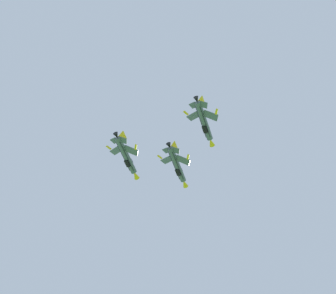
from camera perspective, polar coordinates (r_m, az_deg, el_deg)
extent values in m
cylinder|color=#4C5666|center=(115.38, 1.27, -2.51)|extent=(4.27, 12.08, 1.70)
cube|color=#232833|center=(115.07, 1.18, -2.65)|extent=(3.63, 10.16, 1.01)
cone|color=yellow|center=(119.40, 2.36, -5.18)|extent=(2.05, 2.68, 1.56)
cone|color=black|center=(111.88, 0.17, 0.19)|extent=(1.68, 1.86, 1.36)
ellipsoid|color=#192333|center=(117.25, 1.81, -3.32)|extent=(2.14, 3.44, 1.48)
cube|color=black|center=(116.04, 1.45, -3.59)|extent=(1.81, 2.44, 1.24)
cube|color=#4C5666|center=(115.79, -0.12, -1.86)|extent=(4.16, 3.94, 2.06)
cube|color=yellow|center=(116.36, -1.18, -1.42)|extent=(1.50, 1.61, 0.47)
cube|color=#4C5666|center=(113.07, 2.11, -1.87)|extent=(4.21, 2.85, 2.06)
cube|color=yellow|center=(111.42, 2.86, -1.42)|extent=(1.01, 1.70, 0.47)
cube|color=#4C5666|center=(113.52, -0.20, -0.49)|extent=(2.64, 2.56, 1.13)
cube|color=#4C5666|center=(111.91, 1.11, -0.48)|extent=(2.29, 2.01, 1.13)
cube|color=yellow|center=(114.09, 0.88, -0.06)|extent=(1.88, 2.83, 2.41)
cylinder|color=#4C5666|center=(111.95, -5.98, -1.18)|extent=(4.27, 12.08, 1.70)
cube|color=#232833|center=(111.66, -6.10, -1.33)|extent=(3.63, 10.16, 0.99)
cone|color=yellow|center=(115.55, -4.64, -3.99)|extent=(2.05, 2.68, 1.56)
cone|color=black|center=(108.88, -7.33, 1.63)|extent=(1.68, 1.86, 1.36)
ellipsoid|color=#192333|center=(113.64, -5.32, -2.04)|extent=(2.13, 3.44, 1.47)
cube|color=black|center=(112.50, -5.76, -2.31)|extent=(1.80, 2.44, 1.24)
cube|color=#4C5666|center=(112.72, -7.38, -0.53)|extent=(4.17, 3.95, 2.03)
cube|color=yellow|center=(113.56, -8.42, -0.09)|extent=(1.50, 1.61, 0.46)
cube|color=#4C5666|center=(109.49, -5.27, -0.49)|extent=(4.23, 2.86, 2.03)
cube|color=yellow|center=(107.70, -4.60, 0.00)|extent=(1.01, 1.70, 0.46)
cube|color=#4C5666|center=(110.57, -7.60, 0.91)|extent=(2.65, 2.56, 1.11)
cube|color=#4C5666|center=(108.65, -6.36, 0.95)|extent=(2.30, 2.01, 1.11)
cube|color=yellow|center=(110.90, -6.47, 1.35)|extent=(1.86, 2.83, 2.42)
cylinder|color=#4C5666|center=(109.87, 5.12, 3.70)|extent=(4.27, 12.08, 1.70)
cube|color=#232833|center=(109.53, 5.02, 3.57)|extent=(3.62, 10.16, 1.05)
cone|color=yellow|center=(113.44, 6.14, 0.69)|extent=(2.05, 2.68, 1.56)
cone|color=black|center=(106.84, 4.09, 6.72)|extent=(1.68, 1.86, 1.36)
ellipsoid|color=#192333|center=(111.61, 5.63, 2.75)|extent=(2.15, 3.45, 1.49)
cube|color=black|center=(110.33, 5.27, 2.54)|extent=(1.81, 2.45, 1.27)
cube|color=#4C5666|center=(110.31, 3.66, 4.39)|extent=(4.10, 3.90, 2.20)
cube|color=yellow|center=(110.88, 2.55, 4.85)|extent=(1.50, 1.61, 0.48)
cube|color=#4C5666|center=(107.76, 6.06, 4.47)|extent=(4.15, 2.84, 2.20)
cube|color=yellow|center=(106.27, 6.90, 5.00)|extent=(1.01, 1.70, 0.48)
cube|color=#4C5666|center=(108.31, 3.64, 5.94)|extent=(2.62, 2.54, 1.20)
cube|color=#4C5666|center=(106.81, 5.06, 6.00)|extent=(2.26, 2.01, 1.20)
cube|color=yellow|center=(109.05, 4.78, 6.33)|extent=(1.96, 2.85, 2.37)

